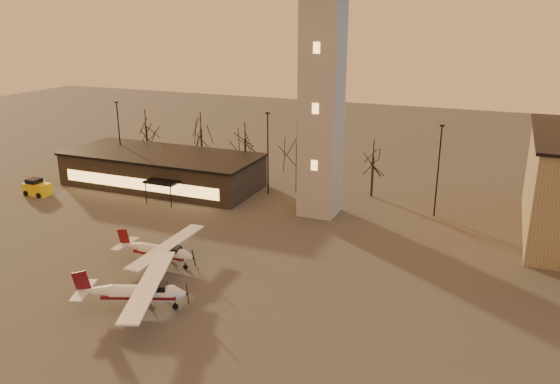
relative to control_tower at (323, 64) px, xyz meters
name	(u,v)px	position (x,y,z in m)	size (l,w,h in m)	color
ground	(168,363)	(0.00, -30.00, -16.33)	(220.00, 220.00, 0.00)	#3A3735
control_tower	(323,64)	(0.00, 0.00, 0.00)	(6.80, 6.80, 32.60)	#A5A29C
terminal	(162,169)	(-21.99, 1.98, -14.17)	(25.40, 12.20, 4.30)	black
light_poles	(327,164)	(0.50, 1.00, -10.92)	(58.50, 12.25, 10.14)	black
tree_row	(244,135)	(-13.70, 9.16, -10.39)	(37.20, 9.20, 8.80)	black
cessna_front	(145,296)	(-5.28, -24.97, -15.25)	(9.14, 11.10, 3.14)	white
cessna_rear	(165,255)	(-8.21, -18.03, -15.34)	(8.23, 10.40, 2.88)	silver
service_cart	(37,189)	(-34.06, -7.25, -15.56)	(3.21, 2.09, 2.01)	yellow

